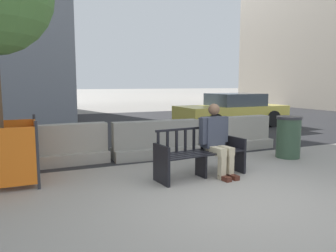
# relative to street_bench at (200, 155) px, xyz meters

# --- Properties ---
(ground_plane) EXTENTS (200.00, 200.00, 0.00)m
(ground_plane) POSITION_rel_street_bench_xyz_m (-0.07, -1.33, -0.40)
(ground_plane) COLOR gray
(street_asphalt) EXTENTS (120.00, 12.00, 0.01)m
(street_asphalt) POSITION_rel_street_bench_xyz_m (-0.07, 7.37, -0.39)
(street_asphalt) COLOR #28282B
(street_asphalt) RESTS_ON ground
(street_bench) EXTENTS (1.74, 0.71, 0.88)m
(street_bench) POSITION_rel_street_bench_xyz_m (0.00, 0.00, 0.00)
(street_bench) COLOR black
(street_bench) RESTS_ON ground
(seated_person) EXTENTS (0.59, 0.75, 1.31)m
(seated_person) POSITION_rel_street_bench_xyz_m (0.31, -0.02, 0.29)
(seated_person) COLOR #383D4C
(seated_person) RESTS_ON ground
(jersey_barrier_centre) EXTENTS (2.03, 0.77, 0.84)m
(jersey_barrier_centre) POSITION_rel_street_bench_xyz_m (-0.16, 1.79, -0.06)
(jersey_barrier_centre) COLOR gray
(jersey_barrier_centre) RESTS_ON ground
(jersey_barrier_left) EXTENTS (2.02, 0.75, 0.84)m
(jersey_barrier_left) POSITION_rel_street_bench_xyz_m (-2.26, 1.96, -0.06)
(jersey_barrier_left) COLOR #9E998E
(jersey_barrier_left) RESTS_ON ground
(jersey_barrier_right) EXTENTS (2.02, 0.74, 0.84)m
(jersey_barrier_right) POSITION_rel_street_bench_xyz_m (2.03, 1.85, -0.06)
(jersey_barrier_right) COLOR #9E998E
(jersey_barrier_right) RESTS_ON ground
(car_taxi_near) EXTENTS (4.38, 2.05, 1.29)m
(car_taxi_near) POSITION_rel_street_bench_xyz_m (4.60, 5.70, 0.25)
(car_taxi_near) COLOR #DBC64C
(car_taxi_near) RESTS_ON ground
(trash_bin) EXTENTS (0.56, 0.56, 0.94)m
(trash_bin) POSITION_rel_street_bench_xyz_m (2.60, 0.56, 0.08)
(trash_bin) COLOR #334C38
(trash_bin) RESTS_ON ground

